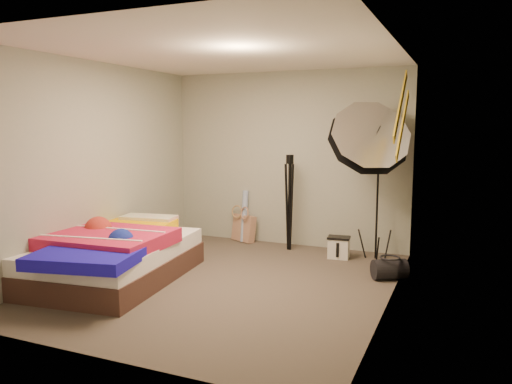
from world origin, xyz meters
The scene contains 15 objects.
floor centered at (0.00, 0.00, 0.00)m, with size 4.00×4.00×0.00m, color #4F453A.
ceiling centered at (0.00, 0.00, 2.50)m, with size 4.00×4.00×0.00m, color silver.
wall_back centered at (0.00, 2.00, 1.25)m, with size 3.50×3.50×0.00m, color #979989.
wall_front centered at (0.00, -2.00, 1.25)m, with size 3.50×3.50×0.00m, color #979989.
wall_left centered at (-1.75, 0.00, 1.25)m, with size 4.00×4.00×0.00m, color #979989.
wall_right centered at (1.75, 0.00, 1.25)m, with size 4.00×4.00×0.00m, color #979989.
tote_bag centered at (-0.65, 1.90, 0.20)m, with size 0.40×0.12×0.40m, color tan.
wrapping_roll centered at (-0.64, 1.90, 0.38)m, with size 0.09×0.09×0.77m, color #4A72B7.
camera_case centered at (0.90, 1.50, 0.13)m, with size 0.27×0.19×0.27m, color silver.
duffel_bag centered at (1.65, 0.83, 0.12)m, with size 0.23×0.23×0.38m, color black.
wall_stripe_upper centered at (1.73, 0.60, 1.95)m, with size 0.02×1.10×0.10m, color gold.
wall_stripe_lower centered at (1.73, 0.85, 1.75)m, with size 0.02×1.10×0.10m, color gold.
bed centered at (-1.24, -0.39, 0.29)m, with size 1.66×2.27×0.58m.
photo_umbrella centered at (1.25, 1.49, 1.55)m, with size 1.08×1.10×2.15m.
camera_tripod centered at (0.15, 1.68, 0.77)m, with size 0.09×0.09×1.34m.
Camera 1 is at (2.40, -4.81, 1.74)m, focal length 35.00 mm.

